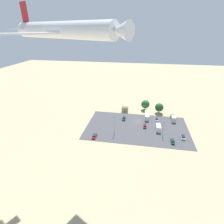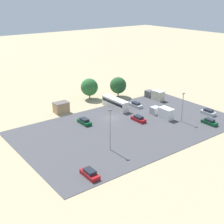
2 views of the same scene
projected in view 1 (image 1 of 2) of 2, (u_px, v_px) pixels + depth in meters
ground_plane at (137, 121)px, 108.49m from camera, size 400.00×400.00×0.00m
parking_lot_surface at (137, 127)px, 101.49m from camera, size 58.19×34.56×0.08m
shed_building at (125, 109)px, 120.54m from camera, size 4.48×3.21×3.10m
bus at (147, 115)px, 111.88m from camera, size 2.57×10.32×3.13m
parked_car_0 at (124, 118)px, 110.32m from camera, size 1.94×4.62×1.55m
parked_car_1 at (183, 137)px, 91.23m from camera, size 1.97×4.40×1.61m
parked_car_2 at (173, 141)px, 87.91m from camera, size 1.77×4.40×1.51m
parked_car_3 at (95, 136)px, 92.20m from camera, size 1.90×4.56×1.52m
parked_car_4 at (157, 119)px, 108.99m from camera, size 1.85×4.56×1.43m
parked_car_5 at (145, 126)px, 101.81m from camera, size 1.84×4.52×1.52m
parked_truck_0 at (173, 118)px, 108.51m from camera, size 2.41×7.28×3.21m
parked_truck_1 at (158, 128)px, 98.49m from camera, size 2.47×7.63×3.12m
tree_near_shed at (159, 107)px, 117.54m from camera, size 5.60×5.60×6.78m
tree_apron_mid at (145, 104)px, 122.21m from camera, size 5.74×5.74×6.97m
light_pole_lot_centre at (163, 128)px, 92.14m from camera, size 0.90×0.28×8.18m
light_pole_lot_edge at (115, 124)px, 94.45m from camera, size 0.90×0.28×9.63m
airplane at (63, 30)px, 46.75m from camera, size 39.02×32.56×10.06m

